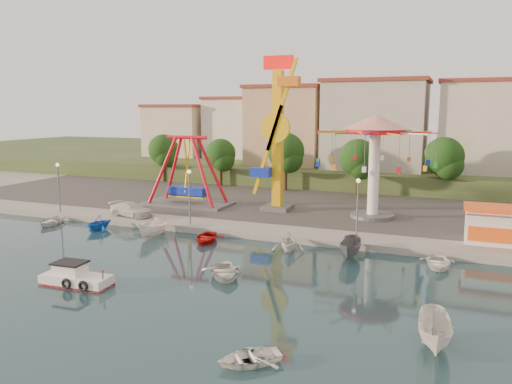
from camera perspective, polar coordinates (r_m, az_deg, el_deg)
The scene contains 33 objects.
ground at distance 34.07m, azimuth -6.48°, elevation -10.45°, with size 200.00×200.00×0.00m, color #142E37.
quay_deck at distance 92.10m, azimuth 12.16°, elevation 2.23°, with size 200.00×100.00×0.60m, color #9E998E.
asphalt_pad at distance 61.10m, azimuth 6.98°, elevation -0.94°, with size 90.00×28.00×0.01m, color #4C4944.
hill_terrace at distance 96.87m, azimuth 12.69°, elevation 3.27°, with size 200.00×60.00×3.00m, color #384C26.
pirate_ship_ride at distance 57.77m, azimuth -7.84°, elevation 2.24°, with size 10.00×5.00×8.00m.
kamikaze_tower at distance 53.62m, azimuth 2.58°, elevation 6.27°, with size 4.24×3.10×16.50m.
wave_swinger at distance 51.37m, azimuth 13.44°, elevation 5.44°, with size 11.60×11.60×10.40m.
booth_left at distance 45.71m, azimuth 25.94°, elevation -3.38°, with size 5.40×3.78×3.08m.
lamp_post_0 at distance 57.56m, azimuth -21.60°, elevation 0.34°, with size 0.14×0.14×5.00m, color #59595E.
lamp_post_1 at distance 48.05m, azimuth -7.59°, elevation -0.77°, with size 0.14×0.14×5.00m, color #59595E.
lamp_post_2 at distance 42.61m, azimuth 11.51°, elevation -2.19°, with size 0.14×0.14×5.00m, color #59595E.
tree_0 at distance 77.37m, azimuth -10.53°, elevation 4.79°, with size 4.60×4.60×7.19m.
tree_1 at distance 71.88m, azimuth -4.07°, elevation 4.36°, with size 4.35×4.35×6.80m.
tree_2 at distance 67.64m, azimuth 3.43°, elevation 4.66°, with size 5.02×5.02×7.85m.
tree_3 at distance 63.78m, azimuth 11.57°, elevation 3.86°, with size 4.68×4.68×7.32m.
tree_4 at distance 65.73m, azimuth 20.68°, elevation 3.78°, with size 4.86×4.86×7.60m.
building_0 at distance 88.80m, azimuth -11.48°, elevation 7.58°, with size 9.26×9.53×11.87m, color beige.
building_1 at distance 87.67m, azimuth -2.87°, elevation 6.68°, with size 12.33×9.01×8.63m, color silver.
building_2 at distance 83.52m, azimuth 5.57°, elevation 7.40°, with size 11.95×9.28×11.23m, color tan.
building_3 at distance 77.63m, azimuth 14.75°, elevation 6.23°, with size 12.59×10.50×9.20m, color beige.
building_4 at distance 80.49m, azimuth 24.66°, elevation 5.80°, with size 10.75×9.23×9.24m, color beige.
cabin_motorboat at distance 35.70m, azimuth -19.97°, elevation -9.28°, with size 4.82×2.10×1.66m.
rowboat_a at distance 35.19m, azimuth -3.66°, elevation -9.02°, with size 2.93×4.10×0.85m, color silver.
rowboat_b at distance 24.10m, azimuth -0.77°, elevation -18.37°, with size 2.19×3.06×0.63m, color white.
skiff at distance 26.74m, azimuth 19.82°, elevation -14.81°, with size 1.61×4.29×1.66m, color silver.
van at distance 53.22m, azimuth -14.07°, elevation -1.94°, with size 1.99×4.89×1.42m, color silver.
moored_boat_0 at distance 54.62m, azimuth -22.42°, elevation -3.08°, with size 2.62×3.66×0.76m, color silver.
moored_boat_1 at distance 50.57m, azimuth -17.55°, elevation -3.33°, with size 2.47×2.86×1.51m, color blue.
moored_boat_2 at distance 46.92m, azimuth -11.67°, elevation -4.00°, with size 1.56×4.14×1.60m, color silver.
moored_boat_3 at distance 44.30m, azimuth -5.73°, elevation -5.21°, with size 2.62×3.66×0.76m, color red.
moored_boat_4 at distance 41.30m, azimuth 3.71°, elevation -5.63°, with size 2.70×3.13×1.65m, color silver.
moored_boat_5 at distance 40.07m, azimuth 10.78°, elevation -6.31°, with size 1.54×4.10×1.58m, color #59595E.
moored_boat_6 at distance 39.53m, azimuth 20.07°, elevation -7.57°, with size 2.60×3.64×0.75m, color white.
Camera 1 is at (15.40, -28.10, 11.57)m, focal length 35.00 mm.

